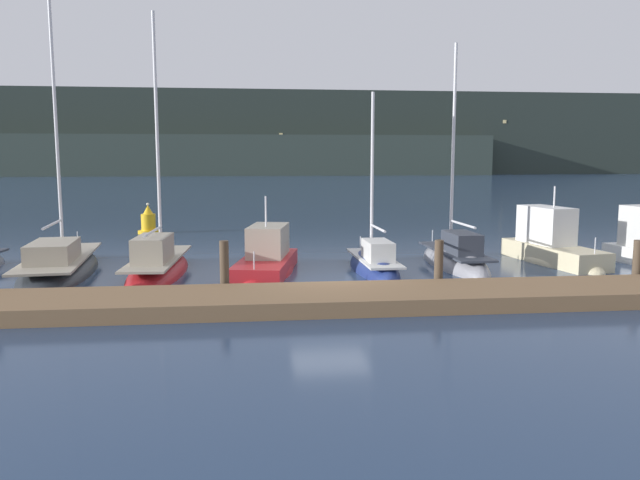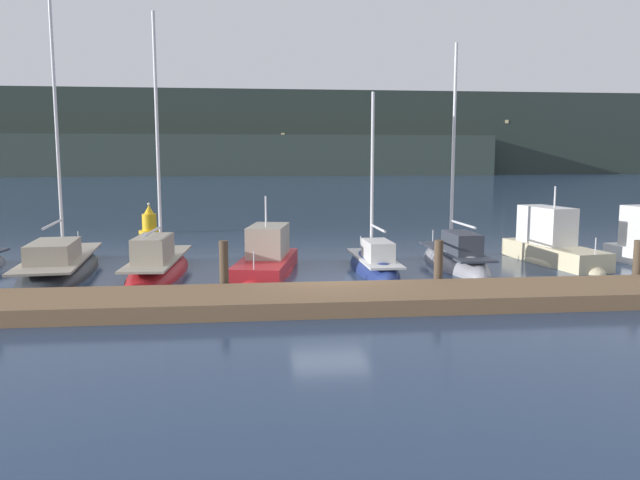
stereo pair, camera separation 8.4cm
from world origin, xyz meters
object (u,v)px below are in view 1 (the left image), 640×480
sailboat_berth_4 (158,270)px  channel_buoy (148,222)px  motorboat_berth_8 (552,253)px  sailboat_berth_7 (455,263)px  sailboat_berth_3 (60,270)px  motorboat_berth_5 (266,265)px  sailboat_berth_6 (374,268)px

sailboat_berth_4 → channel_buoy: 12.98m
sailboat_berth_4 → motorboat_berth_8: size_ratio=1.71×
sailboat_berth_7 → sailboat_berth_3: bearing=179.3°
motorboat_berth_5 → sailboat_berth_7: bearing=3.6°
sailboat_berth_7 → motorboat_berth_8: bearing=6.2°
sailboat_berth_3 → motorboat_berth_8: sailboat_berth_3 is taller
sailboat_berth_3 → sailboat_berth_4: bearing=-10.5°
sailboat_berth_3 → motorboat_berth_8: bearing=0.8°
sailboat_berth_6 → channel_buoy: sailboat_berth_6 is taller
motorboat_berth_5 → channel_buoy: motorboat_berth_5 is taller
motorboat_berth_8 → motorboat_berth_5: bearing=-175.4°
sailboat_berth_4 → motorboat_berth_5: sailboat_berth_4 is taller
motorboat_berth_5 → channel_buoy: size_ratio=3.40×
motorboat_berth_5 → sailboat_berth_6: 4.03m
sailboat_berth_4 → sailboat_berth_6: bearing=-0.8°
sailboat_berth_3 → sailboat_berth_4: size_ratio=1.20×
sailboat_berth_3 → sailboat_berth_7: (14.92, -0.19, -0.01)m
motorboat_berth_5 → channel_buoy: 14.19m
sailboat_berth_6 → sailboat_berth_7: (3.34, 0.60, 0.01)m
motorboat_berth_5 → sailboat_berth_7: sailboat_berth_7 is taller
motorboat_berth_5 → sailboat_berth_6: sailboat_berth_6 is taller
sailboat_berth_3 → sailboat_berth_6: (11.58, -0.79, -0.03)m
sailboat_berth_7 → motorboat_berth_8: size_ratio=1.61×
sailboat_berth_3 → motorboat_berth_5: 7.59m
sailboat_berth_6 → motorboat_berth_8: bearing=8.0°
motorboat_berth_5 → motorboat_berth_8: motorboat_berth_8 is taller
sailboat_berth_6 → sailboat_berth_7: bearing=10.2°
sailboat_berth_4 → motorboat_berth_5: (3.93, 0.02, 0.09)m
motorboat_berth_5 → channel_buoy: (-6.23, 12.75, 0.33)m
sailboat_berth_7 → motorboat_berth_5: bearing=-176.4°
sailboat_berth_3 → sailboat_berth_4: sailboat_berth_3 is taller
sailboat_berth_3 → motorboat_berth_5: (7.56, -0.66, 0.14)m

